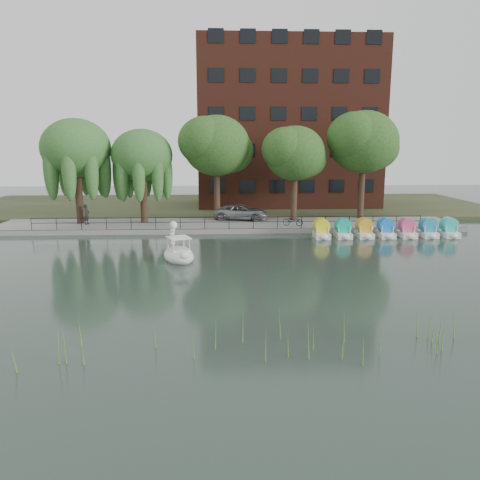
{
  "coord_description": "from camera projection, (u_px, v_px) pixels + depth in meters",
  "views": [
    {
      "loc": [
        -0.74,
        -24.7,
        7.12
      ],
      "look_at": [
        0.5,
        4.0,
        1.3
      ],
      "focal_mm": 35.0,
      "sensor_mm": 36.0,
      "label": 1
    }
  ],
  "objects": [
    {
      "name": "pedal_boat_row",
      "position": [
        386.0,
        230.0,
        36.83
      ],
      "size": [
        11.35,
        1.7,
        1.4
      ],
      "color": "white",
      "rests_on": "ground_plane"
    },
    {
      "name": "apartment_building",
      "position": [
        287.0,
        125.0,
        53.42
      ],
      "size": [
        20.0,
        10.07,
        18.0
      ],
      "color": "#4C1E16",
      "rests_on": "land_strip"
    },
    {
      "name": "railing",
      "position": [
        229.0,
        220.0,
        38.38
      ],
      "size": [
        32.0,
        0.05,
        1.0
      ],
      "color": "black",
      "rests_on": "promenade"
    },
    {
      "name": "broadleaf_right",
      "position": [
        295.0,
        154.0,
        41.76
      ],
      "size": [
        5.4,
        5.4,
        8.32
      ],
      "color": "#473323",
      "rests_on": "promenade"
    },
    {
      "name": "pedestrian",
      "position": [
        86.0,
        213.0,
        40.42
      ],
      "size": [
        0.66,
        0.82,
        1.98
      ],
      "primitive_type": "imported",
      "rotation": [
        0.0,
        0.0,
        1.3
      ],
      "color": "black",
      "rests_on": "promenade"
    },
    {
      "name": "kerb",
      "position": [
        229.0,
        231.0,
        38.37
      ],
      "size": [
        40.0,
        0.25,
        0.4
      ],
      "primitive_type": "cube",
      "color": "gray",
      "rests_on": "ground_plane"
    },
    {
      "name": "broadleaf_far",
      "position": [
        364.0,
        142.0,
        42.81
      ],
      "size": [
        6.3,
        6.3,
        9.71
      ],
      "color": "#473323",
      "rests_on": "promenade"
    },
    {
      "name": "land_strip",
      "position": [
        226.0,
        206.0,
        54.97
      ],
      "size": [
        60.0,
        22.0,
        0.36
      ],
      "primitive_type": "cube",
      "color": "#47512D",
      "rests_on": "ground_plane"
    },
    {
      "name": "ground_plane",
      "position": [
        234.0,
        278.0,
        25.63
      ],
      "size": [
        120.0,
        120.0,
        0.0
      ],
      "primitive_type": "plane",
      "color": "#33453F"
    },
    {
      "name": "reed_bank",
      "position": [
        300.0,
        336.0,
        16.3
      ],
      "size": [
        24.0,
        2.4,
        1.2
      ],
      "color": "#669938",
      "rests_on": "ground_plane"
    },
    {
      "name": "broadleaf_center",
      "position": [
        217.0,
        146.0,
        41.82
      ],
      "size": [
        6.0,
        6.0,
        9.25
      ],
      "color": "#473323",
      "rests_on": "promenade"
    },
    {
      "name": "swan_boat",
      "position": [
        178.0,
        252.0,
        29.39
      ],
      "size": [
        2.71,
        3.27,
        2.38
      ],
      "rotation": [
        0.0,
        0.0,
        0.4
      ],
      "color": "white",
      "rests_on": "ground_plane"
    },
    {
      "name": "willow_mid",
      "position": [
        142.0,
        156.0,
        40.72
      ],
      "size": [
        5.32,
        5.32,
        8.15
      ],
      "color": "#473323",
      "rests_on": "promenade"
    },
    {
      "name": "bicycle",
      "position": [
        293.0,
        220.0,
        39.72
      ],
      "size": [
        1.09,
        1.82,
        1.0
      ],
      "primitive_type": "imported",
      "rotation": [
        0.0,
        0.0,
        1.26
      ],
      "color": "gray",
      "rests_on": "promenade"
    },
    {
      "name": "promenade",
      "position": [
        228.0,
        225.0,
        41.26
      ],
      "size": [
        40.0,
        6.0,
        0.4
      ],
      "primitive_type": "cube",
      "color": "gray",
      "rests_on": "ground_plane"
    },
    {
      "name": "minivan",
      "position": [
        242.0,
        211.0,
        43.06
      ],
      "size": [
        3.59,
        6.09,
        1.59
      ],
      "primitive_type": "imported",
      "rotation": [
        0.0,
        0.0,
        1.4
      ],
      "color": "gray",
      "rests_on": "promenade"
    },
    {
      "name": "willow_left",
      "position": [
        76.0,
        148.0,
        39.88
      ],
      "size": [
        5.88,
        5.88,
        9.01
      ],
      "color": "#473323",
      "rests_on": "promenade"
    }
  ]
}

